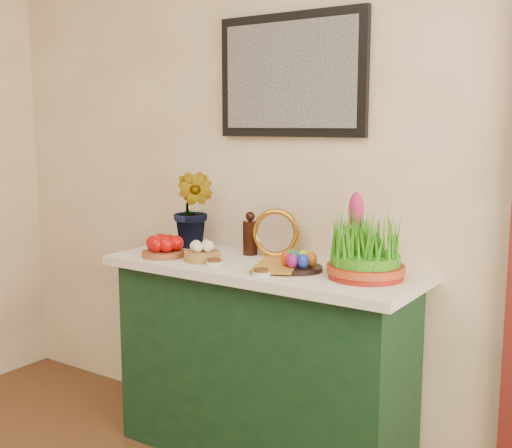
{
  "coord_description": "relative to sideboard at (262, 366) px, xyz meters",
  "views": [
    {
      "loc": [
        1.32,
        -0.26,
        1.49
      ],
      "look_at": [
        -0.17,
        1.95,
        1.07
      ],
      "focal_mm": 45.0,
      "sensor_mm": 36.0,
      "label": 1
    }
  ],
  "objects": [
    {
      "name": "sideboard",
      "position": [
        0.0,
        0.0,
        0.0
      ],
      "size": [
        1.3,
        0.45,
        0.85
      ],
      "primitive_type": "cube",
      "color": "#14381B",
      "rests_on": "ground"
    },
    {
      "name": "tablecloth",
      "position": [
        0.0,
        0.0,
        0.45
      ],
      "size": [
        1.4,
        0.55,
        0.04
      ],
      "primitive_type": "cube",
      "color": "white",
      "rests_on": "sideboard"
    },
    {
      "name": "hyacinth_green",
      "position": [
        -0.48,
        0.12,
        0.72
      ],
      "size": [
        0.26,
        0.22,
        0.5
      ],
      "primitive_type": "imported",
      "rotation": [
        0.0,
        0.0,
        0.03
      ],
      "color": "#1D6A16",
      "rests_on": "tablecloth"
    },
    {
      "name": "apple_bowl",
      "position": [
        -0.46,
        -0.13,
        0.51
      ],
      "size": [
        0.2,
        0.2,
        0.1
      ],
      "color": "brown",
      "rests_on": "tablecloth"
    },
    {
      "name": "garlic_basket",
      "position": [
        -0.25,
        -0.1,
        0.5
      ],
      "size": [
        0.2,
        0.2,
        0.09
      ],
      "color": "#A17D41",
      "rests_on": "tablecloth"
    },
    {
      "name": "vinegar_cruet",
      "position": [
        -0.15,
        0.13,
        0.55
      ],
      "size": [
        0.07,
        0.07,
        0.2
      ],
      "color": "black",
      "rests_on": "tablecloth"
    },
    {
      "name": "mirror",
      "position": [
        -0.02,
        0.15,
        0.57
      ],
      "size": [
        0.23,
        0.1,
        0.22
      ],
      "color": "gold",
      "rests_on": "tablecloth"
    },
    {
      "name": "book",
      "position": [
        0.04,
        -0.1,
        0.48
      ],
      "size": [
        0.23,
        0.27,
        0.03
      ],
      "primitive_type": "imported",
      "rotation": [
        0.0,
        0.0,
        0.36
      ],
      "color": "#B17B24",
      "rests_on": "tablecloth"
    },
    {
      "name": "spice_dish_left",
      "position": [
        -0.15,
        -0.14,
        0.48
      ],
      "size": [
        0.07,
        0.07,
        0.03
      ],
      "color": "silver",
      "rests_on": "tablecloth"
    },
    {
      "name": "spice_dish_right",
      "position": [
        0.12,
        -0.19,
        0.48
      ],
      "size": [
        0.07,
        0.07,
        0.03
      ],
      "color": "silver",
      "rests_on": "tablecloth"
    },
    {
      "name": "egg_plate",
      "position": [
        0.2,
        -0.03,
        0.5
      ],
      "size": [
        0.25,
        0.25,
        0.08
      ],
      "color": "black",
      "rests_on": "tablecloth"
    },
    {
      "name": "hyacinth_pink",
      "position": [
        0.39,
        0.11,
        0.61
      ],
      "size": [
        0.1,
        0.1,
        0.32
      ],
      "color": "brown",
      "rests_on": "tablecloth"
    },
    {
      "name": "wheatgrass_sabzeh",
      "position": [
        0.48,
        0.01,
        0.57
      ],
      "size": [
        0.31,
        0.31,
        0.25
      ],
      "color": "maroon",
      "rests_on": "tablecloth"
    }
  ]
}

